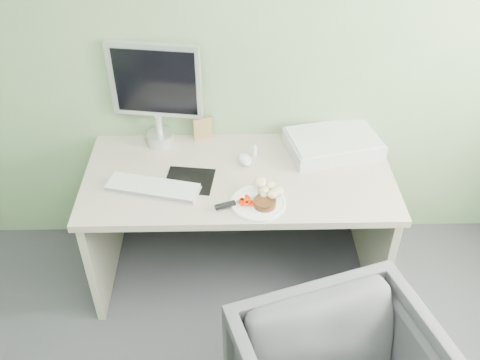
{
  "coord_description": "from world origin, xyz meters",
  "views": [
    {
      "loc": [
        -0.04,
        -0.55,
        2.43
      ],
      "look_at": [
        0.0,
        1.5,
        0.79
      ],
      "focal_mm": 40.0,
      "sensor_mm": 36.0,
      "label": 1
    }
  ],
  "objects_px": {
    "plate": "(258,203)",
    "monitor": "(156,89)",
    "scanner": "(333,144)",
    "desk": "(239,201)"
  },
  "relations": [
    {
      "from": "plate",
      "to": "monitor",
      "type": "xyz_separation_m",
      "value": [
        -0.52,
        0.55,
        0.32
      ]
    },
    {
      "from": "monitor",
      "to": "scanner",
      "type": "bearing_deg",
      "value": 2.61
    },
    {
      "from": "scanner",
      "to": "monitor",
      "type": "xyz_separation_m",
      "value": [
        -0.95,
        0.1,
        0.29
      ]
    },
    {
      "from": "monitor",
      "to": "plate",
      "type": "bearing_deg",
      "value": -38.02
    },
    {
      "from": "desk",
      "to": "monitor",
      "type": "xyz_separation_m",
      "value": [
        -0.43,
        0.32,
        0.51
      ]
    },
    {
      "from": "monitor",
      "to": "desk",
      "type": "bearing_deg",
      "value": -27.62
    },
    {
      "from": "scanner",
      "to": "monitor",
      "type": "distance_m",
      "value": 1.0
    },
    {
      "from": "scanner",
      "to": "desk",
      "type": "bearing_deg",
      "value": -169.95
    },
    {
      "from": "scanner",
      "to": "monitor",
      "type": "height_order",
      "value": "monitor"
    },
    {
      "from": "desk",
      "to": "plate",
      "type": "bearing_deg",
      "value": -69.18
    }
  ]
}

